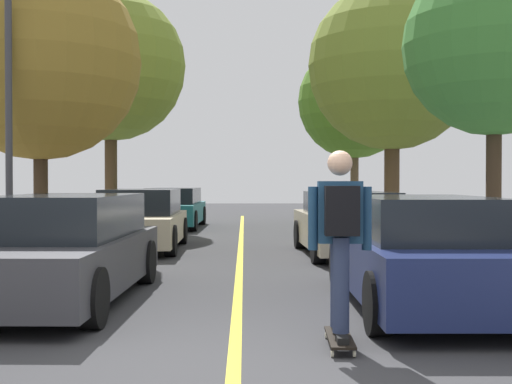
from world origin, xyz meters
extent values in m
plane|color=#353538|center=(0.00, 0.00, 0.00)|extent=(80.00, 80.00, 0.00)
cube|color=gold|center=(0.00, 4.00, 0.00)|extent=(0.12, 39.20, 0.01)
cube|color=#38383D|center=(-2.23, 3.01, 0.49)|extent=(1.85, 4.50, 0.63)
cube|color=black|center=(-2.22, 3.26, 1.08)|extent=(1.59, 2.86, 0.54)
cylinder|color=black|center=(-1.48, 1.47, 0.32)|extent=(0.24, 0.65, 0.64)
cylinder|color=black|center=(-1.38, 4.51, 0.32)|extent=(0.24, 0.65, 0.64)
cylinder|color=black|center=(-2.98, 4.56, 0.32)|extent=(0.24, 0.65, 0.64)
cube|color=#BCAD89|center=(-2.23, 9.37, 0.49)|extent=(1.78, 4.13, 0.61)
cube|color=black|center=(-2.23, 9.61, 1.07)|extent=(1.56, 2.45, 0.55)
cylinder|color=black|center=(-1.40, 8.03, 0.32)|extent=(0.23, 0.64, 0.64)
cylinder|color=black|center=(-3.02, 8.01, 0.32)|extent=(0.23, 0.64, 0.64)
cylinder|color=black|center=(-1.43, 10.74, 0.32)|extent=(0.23, 0.64, 0.64)
cylinder|color=black|center=(-3.05, 10.72, 0.32)|extent=(0.23, 0.64, 0.64)
cube|color=#196066|center=(-2.23, 16.32, 0.49)|extent=(1.82, 4.62, 0.62)
cube|color=black|center=(-2.22, 16.45, 1.05)|extent=(1.57, 2.97, 0.50)
cylinder|color=black|center=(-1.46, 14.72, 0.32)|extent=(0.23, 0.64, 0.64)
cylinder|color=black|center=(-3.06, 14.75, 0.32)|extent=(0.23, 0.64, 0.64)
cylinder|color=black|center=(-1.39, 17.90, 0.32)|extent=(0.23, 0.64, 0.64)
cylinder|color=black|center=(-2.99, 17.93, 0.32)|extent=(0.23, 0.64, 0.64)
cube|color=navy|center=(2.23, 2.65, 0.51)|extent=(1.79, 4.49, 0.66)
cube|color=black|center=(2.22, 2.53, 1.09)|extent=(1.55, 2.64, 0.50)
cylinder|color=black|center=(1.46, 4.19, 0.32)|extent=(0.23, 0.64, 0.64)
cylinder|color=black|center=(3.05, 4.16, 0.32)|extent=(0.23, 0.64, 0.64)
cylinder|color=black|center=(1.41, 1.13, 0.32)|extent=(0.23, 0.64, 0.64)
cube|color=#BCAD89|center=(2.23, 8.23, 0.52)|extent=(1.94, 4.27, 0.68)
cube|color=black|center=(2.23, 8.09, 1.08)|extent=(1.67, 2.65, 0.45)
cylinder|color=black|center=(1.34, 9.60, 0.32)|extent=(0.24, 0.65, 0.64)
cylinder|color=black|center=(3.01, 9.66, 0.32)|extent=(0.24, 0.65, 0.64)
cylinder|color=black|center=(1.44, 6.80, 0.32)|extent=(0.24, 0.65, 0.64)
cylinder|color=black|center=(3.11, 6.86, 0.32)|extent=(0.24, 0.65, 0.64)
cylinder|color=#3D2D1E|center=(-4.10, 8.31, 1.52)|extent=(0.29, 0.29, 2.75)
sphere|color=olive|center=(-4.10, 8.31, 4.01)|extent=(4.12, 4.12, 4.12)
cylinder|color=#4C3823|center=(-4.10, 15.48, 2.00)|extent=(0.38, 0.38, 3.73)
sphere|color=olive|center=(-4.10, 15.48, 5.12)|extent=(4.68, 4.68, 4.68)
cylinder|color=#3D2D1E|center=(4.10, 5.22, 1.56)|extent=(0.24, 0.24, 2.84)
sphere|color=#3D7F33|center=(4.10, 5.22, 3.71)|extent=(2.92, 2.92, 2.92)
cylinder|color=#4C3823|center=(4.10, 12.58, 1.78)|extent=(0.41, 0.41, 3.29)
sphere|color=olive|center=(4.10, 12.58, 4.65)|extent=(4.56, 4.56, 4.56)
cylinder|color=brown|center=(4.10, 18.69, 1.67)|extent=(0.30, 0.30, 3.06)
sphere|color=#4C7A23|center=(4.10, 18.69, 4.41)|extent=(4.12, 4.12, 4.12)
cylinder|color=#38383D|center=(-3.98, 6.15, 2.91)|extent=(0.12, 0.12, 5.54)
cube|color=black|center=(0.96, 0.67, 0.09)|extent=(0.26, 0.85, 0.02)
cylinder|color=beige|center=(0.88, 1.01, 0.03)|extent=(0.03, 0.06, 0.06)
cylinder|color=beige|center=(1.07, 1.00, 0.03)|extent=(0.03, 0.06, 0.06)
cylinder|color=beige|center=(0.85, 0.33, 0.03)|extent=(0.03, 0.06, 0.06)
cylinder|color=beige|center=(1.04, 0.33, 0.03)|extent=(0.03, 0.06, 0.06)
cube|color=#99999E|center=(0.97, 1.01, 0.07)|extent=(0.10, 0.04, 0.02)
cube|color=#99999E|center=(0.94, 0.33, 0.07)|extent=(0.10, 0.04, 0.02)
cube|color=black|center=(0.97, 0.89, 0.13)|extent=(0.11, 0.26, 0.06)
cube|color=black|center=(0.95, 0.45, 0.13)|extent=(0.11, 0.26, 0.06)
cylinder|color=#283351|center=(0.96, 0.79, 0.59)|extent=(0.16, 0.16, 0.86)
cylinder|color=#283351|center=(0.95, 0.55, 0.59)|extent=(0.16, 0.16, 0.86)
cube|color=navy|center=(0.96, 0.67, 1.24)|extent=(0.41, 0.24, 0.56)
sphere|color=tan|center=(0.96, 0.67, 1.69)|extent=(0.23, 0.23, 0.23)
cylinder|color=navy|center=(0.71, 0.68, 1.18)|extent=(0.09, 0.09, 0.58)
cylinder|color=navy|center=(1.20, 0.66, 1.18)|extent=(0.09, 0.09, 0.58)
cube|color=black|center=(0.95, 0.47, 1.26)|extent=(0.31, 0.19, 0.44)
camera|label=1|loc=(0.09, -5.37, 1.52)|focal=46.56mm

